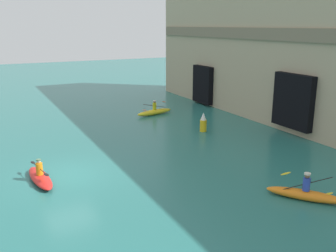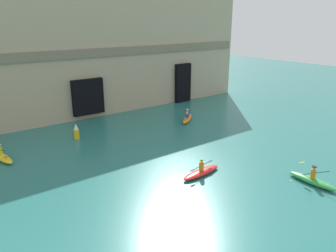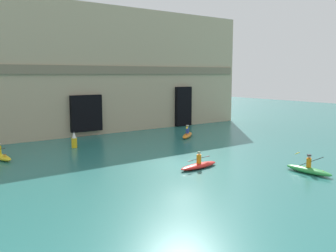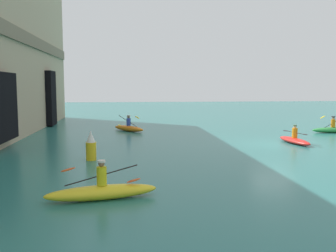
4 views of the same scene
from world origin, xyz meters
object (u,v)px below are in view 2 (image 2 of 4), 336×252
(kayak_orange, at_px, (187,118))
(marker_buoy, at_px, (76,132))
(kayak_green, at_px, (312,180))
(kayak_yellow, at_px, (1,156))
(kayak_red, at_px, (201,172))

(kayak_orange, height_order, marker_buoy, marker_buoy)
(kayak_green, bearing_deg, kayak_yellow, 43.12)
(kayak_green, xyz_separation_m, kayak_yellow, (-14.71, 15.83, 0.01))
(kayak_green, relative_size, marker_buoy, 2.32)
(kayak_green, bearing_deg, kayak_orange, -9.25)
(kayak_orange, distance_m, marker_buoy, 11.18)
(kayak_orange, relative_size, marker_buoy, 2.16)
(kayak_green, distance_m, kayak_yellow, 21.60)
(kayak_yellow, relative_size, marker_buoy, 2.53)
(kayak_orange, distance_m, kayak_green, 15.18)
(kayak_green, distance_m, marker_buoy, 18.79)
(kayak_red, relative_size, kayak_yellow, 0.95)
(kayak_yellow, bearing_deg, marker_buoy, 87.07)
(kayak_green, height_order, kayak_yellow, kayak_green)
(kayak_green, height_order, kayak_red, kayak_green)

